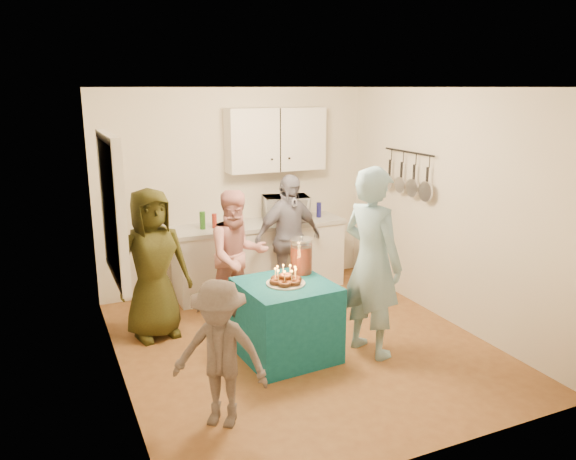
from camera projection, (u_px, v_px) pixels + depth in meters
name	position (u px, v px, depth m)	size (l,w,h in m)	color
floor	(302.00, 344.00, 5.84)	(4.00, 4.00, 0.00)	brown
ceiling	(303.00, 87.00, 5.20)	(4.00, 4.00, 0.00)	white
back_wall	(236.00, 190.00, 7.29)	(3.60, 3.60, 0.00)	silver
left_wall	(113.00, 243.00, 4.81)	(4.00, 4.00, 0.00)	silver
right_wall	(448.00, 208.00, 6.24)	(4.00, 4.00, 0.00)	silver
window_night	(110.00, 208.00, 5.02)	(0.04, 1.00, 1.20)	black
counter	(260.00, 259.00, 7.32)	(2.20, 0.58, 0.86)	white
countertop	(259.00, 225.00, 7.21)	(2.24, 0.62, 0.05)	beige
upper_cabinet	(276.00, 139.00, 7.20)	(1.30, 0.30, 0.80)	white
pot_rack	(406.00, 173.00, 6.75)	(0.12, 1.00, 0.60)	black
microwave	(286.00, 208.00, 7.31)	(0.58, 0.39, 0.32)	white
party_table	(286.00, 320.00, 5.51)	(0.85, 0.85, 0.76)	#0F5868
donut_cake	(286.00, 275.00, 5.38)	(0.38, 0.38, 0.18)	#381C0C
punch_jar	(301.00, 257.00, 5.69)	(0.22, 0.22, 0.34)	#B7300E
man_birthday	(372.00, 262.00, 5.46)	(0.69, 0.45, 1.89)	#92C0D5
woman_back_left	(153.00, 264.00, 5.86)	(0.79, 0.51, 1.61)	#514F17
woman_back_center	(238.00, 256.00, 6.31)	(0.73, 0.57, 1.51)	#CA6973
woman_back_right	(288.00, 239.00, 6.88)	(0.93, 0.39, 1.59)	#110F34
child_near_left	(220.00, 354.00, 4.33)	(0.78, 0.45, 1.20)	#4E423E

